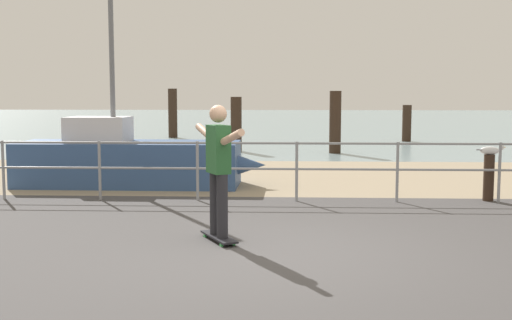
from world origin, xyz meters
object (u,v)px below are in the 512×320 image
(skateboard, at_px, (219,237))
(seagull, at_px, (491,150))
(bollard_short, at_px, (489,178))
(skateboarder, at_px, (218,162))
(sailboat, at_px, (137,161))

(skateboard, height_order, seagull, seagull)
(bollard_short, bearing_deg, skateboarder, -143.53)
(sailboat, bearing_deg, seagull, -13.23)
(skateboarder, relative_size, bollard_short, 2.00)
(skateboard, distance_m, seagull, 5.47)
(skateboard, bearing_deg, sailboat, 114.38)
(skateboarder, distance_m, bollard_short, 5.43)
(skateboard, xyz_separation_m, seagull, (4.36, 3.20, 0.83))
(sailboat, relative_size, skateboard, 6.19)
(sailboat, distance_m, seagull, 6.69)
(sailboat, relative_size, skateboarder, 3.01)
(bollard_short, relative_size, seagull, 1.70)
(sailboat, distance_m, skateboard, 5.22)
(skateboard, xyz_separation_m, bollard_short, (4.34, 3.21, 0.34))
(skateboard, distance_m, skateboarder, 0.95)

